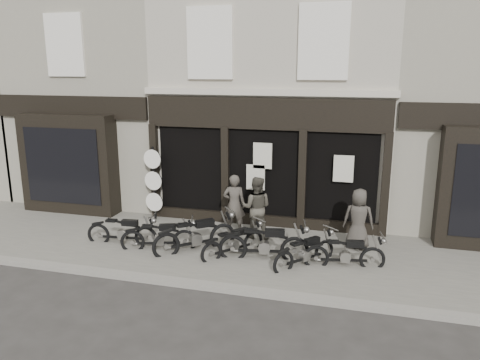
% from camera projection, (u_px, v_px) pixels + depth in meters
% --- Properties ---
extents(ground_plane, '(90.00, 90.00, 0.00)m').
position_uv_depth(ground_plane, '(237.00, 267.00, 11.38)').
color(ground_plane, '#2D2B28').
rests_on(ground_plane, ground).
extents(pavement, '(30.00, 4.20, 0.12)m').
position_uv_depth(pavement, '(246.00, 251.00, 12.21)').
color(pavement, '#625E56').
rests_on(pavement, ground_plane).
extents(kerb, '(30.00, 0.25, 0.13)m').
position_uv_depth(kerb, '(221.00, 288.00, 10.19)').
color(kerb, gray).
rests_on(kerb, ground_plane).
extents(central_building, '(7.30, 6.22, 8.34)m').
position_uv_depth(central_building, '(283.00, 87.00, 15.99)').
color(central_building, '#A7A28F').
rests_on(central_building, ground).
extents(neighbour_left, '(5.60, 6.73, 8.34)m').
position_uv_depth(neighbour_left, '(116.00, 86.00, 17.55)').
color(neighbour_left, gray).
rests_on(neighbour_left, ground).
extents(motorcycle_0, '(1.98, 0.54, 0.95)m').
position_uv_depth(motorcycle_0, '(123.00, 234.00, 12.57)').
color(motorcycle_0, black).
rests_on(motorcycle_0, ground).
extents(motorcycle_1, '(1.92, 0.88, 0.95)m').
position_uv_depth(motorcycle_1, '(160.00, 239.00, 12.18)').
color(motorcycle_1, black).
rests_on(motorcycle_1, ground).
extents(motorcycle_2, '(1.87, 1.70, 1.09)m').
position_uv_depth(motorcycle_2, '(196.00, 238.00, 12.08)').
color(motorcycle_2, black).
rests_on(motorcycle_2, ground).
extents(motorcycle_3, '(1.37, 1.58, 0.90)m').
position_uv_depth(motorcycle_3, '(234.00, 245.00, 11.84)').
color(motorcycle_3, black).
rests_on(motorcycle_3, ground).
extents(motorcycle_4, '(2.23, 0.73, 1.07)m').
position_uv_depth(motorcycle_4, '(265.00, 247.00, 11.54)').
color(motorcycle_4, black).
rests_on(motorcycle_4, ground).
extents(motorcycle_5, '(1.41, 1.55, 0.90)m').
position_uv_depth(motorcycle_5, '(305.00, 255.00, 11.22)').
color(motorcycle_5, black).
rests_on(motorcycle_5, ground).
extents(motorcycle_6, '(1.92, 0.65, 0.93)m').
position_uv_depth(motorcycle_6, '(345.00, 256.00, 11.12)').
color(motorcycle_6, black).
rests_on(motorcycle_6, ground).
extents(man_left, '(0.70, 0.52, 1.73)m').
position_uv_depth(man_left, '(234.00, 204.00, 13.14)').
color(man_left, '#433E37').
rests_on(man_left, pavement).
extents(man_centre, '(0.89, 0.71, 1.73)m').
position_uv_depth(man_centre, '(256.00, 207.00, 12.85)').
color(man_centre, '#454137').
rests_on(man_centre, pavement).
extents(man_right, '(0.79, 0.52, 1.60)m').
position_uv_depth(man_right, '(358.00, 219.00, 12.08)').
color(man_right, '#3C3832').
rests_on(man_right, pavement).
extents(advert_sign_post, '(0.59, 0.38, 2.40)m').
position_uv_depth(advert_sign_post, '(154.00, 186.00, 14.36)').
color(advert_sign_post, black).
rests_on(advert_sign_post, ground).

